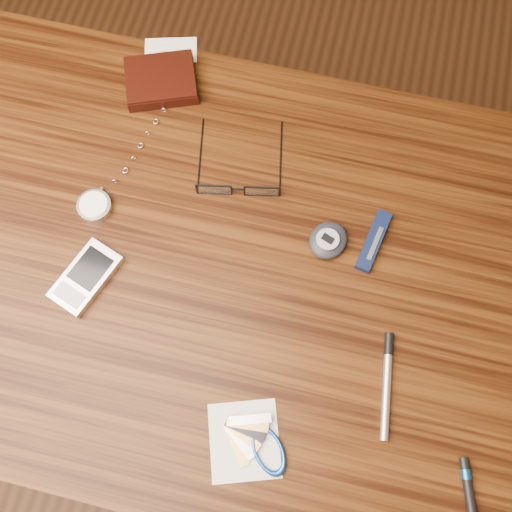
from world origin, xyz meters
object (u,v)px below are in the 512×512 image
(desk, at_px, (212,279))
(notepad_keys, at_px, (256,444))
(eyeglasses, at_px, (238,186))
(pedometer, at_px, (328,240))
(silver_pen, at_px, (387,377))
(pocket_knife, at_px, (373,241))
(pda_phone, at_px, (86,277))
(pocket_watch, at_px, (98,201))
(wallet_and_card, at_px, (161,80))

(desk, height_order, notepad_keys, notepad_keys)
(notepad_keys, bearing_deg, desk, 119.24)
(eyeglasses, height_order, pedometer, eyeglasses)
(pedometer, bearing_deg, silver_pen, -56.23)
(pedometer, xyz_separation_m, pocket_knife, (0.06, 0.02, -0.00))
(desk, height_order, pda_phone, pda_phone)
(pda_phone, xyz_separation_m, notepad_keys, (0.29, -0.16, -0.00))
(pocket_watch, bearing_deg, notepad_keys, -42.05)
(pda_phone, xyz_separation_m, pocket_knife, (0.39, 0.15, -0.00))
(pda_phone, bearing_deg, desk, 23.78)
(eyeglasses, relative_size, silver_pen, 1.06)
(wallet_and_card, relative_size, silver_pen, 1.17)
(wallet_and_card, height_order, pedometer, same)
(pedometer, relative_size, pocket_knife, 0.76)
(desk, distance_m, notepad_keys, 0.29)
(wallet_and_card, xyz_separation_m, pocket_watch, (-0.03, -0.22, -0.01))
(eyeglasses, height_order, pocket_knife, eyeglasses)
(eyeglasses, bearing_deg, pocket_knife, -9.89)
(silver_pen, bearing_deg, pda_phone, 175.08)
(pocket_watch, xyz_separation_m, pedometer, (0.35, 0.02, 0.00))
(pda_phone, height_order, silver_pen, pda_phone)
(wallet_and_card, height_order, pocket_watch, wallet_and_card)
(desk, xyz_separation_m, pocket_watch, (-0.18, 0.05, 0.11))
(notepad_keys, distance_m, silver_pen, 0.20)
(desk, bearing_deg, pocket_knife, 19.33)
(eyeglasses, xyz_separation_m, silver_pen, (0.26, -0.22, -0.01))
(desk, xyz_separation_m, pda_phone, (-0.16, -0.07, 0.11))
(notepad_keys, bearing_deg, pedometer, 83.03)
(pocket_knife, bearing_deg, notepad_keys, -107.90)
(wallet_and_card, distance_m, pedometer, 0.37)
(notepad_keys, height_order, pocket_knife, same)
(desk, bearing_deg, eyeglasses, 80.96)
(wallet_and_card, xyz_separation_m, notepad_keys, (0.28, -0.50, -0.01))
(pocket_knife, bearing_deg, eyeglasses, 170.11)
(pocket_knife, xyz_separation_m, silver_pen, (0.05, -0.19, -0.00))
(pda_phone, relative_size, pocket_knife, 1.17)
(desk, bearing_deg, pocket_watch, 165.14)
(wallet_and_card, relative_size, pda_phone, 1.44)
(silver_pen, bearing_deg, pocket_watch, 161.41)
(notepad_keys, bearing_deg, pocket_watch, 137.95)
(desk, relative_size, pocket_watch, 3.10)
(pedometer, distance_m, silver_pen, 0.21)
(notepad_keys, xyz_separation_m, silver_pen, (0.15, 0.12, 0.00))
(wallet_and_card, bearing_deg, desk, -61.51)
(pocket_knife, distance_m, silver_pen, 0.19)
(pda_phone, relative_size, notepad_keys, 0.89)
(notepad_keys, bearing_deg, wallet_and_card, 118.84)
(eyeglasses, xyz_separation_m, pedometer, (0.15, -0.05, -0.00))
(desk, distance_m, silver_pen, 0.32)
(eyeglasses, relative_size, notepad_keys, 1.16)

